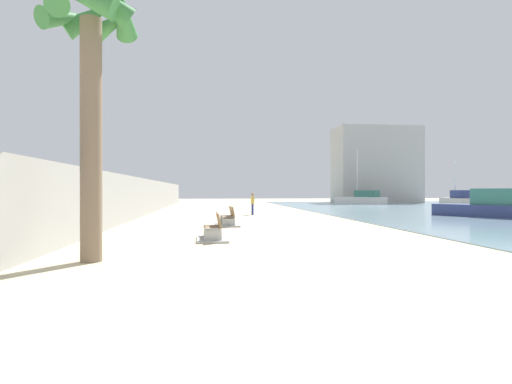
# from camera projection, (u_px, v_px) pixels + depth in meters

# --- Properties ---
(ground_plane) EXTENTS (120.00, 120.00, 0.00)m
(ground_plane) POSITION_uv_depth(u_px,v_px,m) (245.00, 215.00, 29.07)
(ground_plane) COLOR #C6B793
(seawall) EXTENTS (0.80, 64.00, 2.64)m
(seawall) POSITION_uv_depth(u_px,v_px,m) (139.00, 197.00, 28.19)
(seawall) COLOR #9E9E99
(seawall) RESTS_ON ground
(palm_tree) EXTENTS (2.68, 2.66, 7.19)m
(palm_tree) POSITION_uv_depth(u_px,v_px,m) (91.00, 50.00, 10.10)
(palm_tree) COLOR #7A6651
(palm_tree) RESTS_ON ground
(bench_near) EXTENTS (1.14, 2.12, 0.98)m
(bench_near) POSITION_uv_depth(u_px,v_px,m) (213.00, 234.00, 14.51)
(bench_near) COLOR #9E9E99
(bench_near) RESTS_ON ground
(bench_far) EXTENTS (1.20, 2.15, 0.98)m
(bench_far) POSITION_uv_depth(u_px,v_px,m) (228.00, 221.00, 20.42)
(bench_far) COLOR #9E9E99
(bench_far) RESTS_ON ground
(person_walking) EXTENTS (0.25, 0.52, 1.62)m
(person_walking) POSITION_uv_depth(u_px,v_px,m) (253.00, 202.00, 29.58)
(person_walking) COLOR navy
(person_walking) RESTS_ON ground
(boat_nearest) EXTENTS (4.70, 6.14, 1.88)m
(boat_nearest) POSITION_uv_depth(u_px,v_px,m) (485.00, 207.00, 26.83)
(boat_nearest) COLOR navy
(boat_nearest) RESTS_ON water_bay
(boat_far_right) EXTENTS (2.25, 5.54, 5.76)m
(boat_far_right) POSITION_uv_depth(u_px,v_px,m) (457.00, 200.00, 45.89)
(boat_far_right) COLOR beige
(boat_far_right) RESTS_ON water_bay
(boat_far_left) EXTENTS (5.29, 7.36, 7.32)m
(boat_far_left) POSITION_uv_depth(u_px,v_px,m) (361.00, 199.00, 54.13)
(boat_far_left) COLOR white
(boat_far_left) RESTS_ON water_bay
(harbor_building) EXTENTS (12.00, 6.00, 11.05)m
(harbor_building) POSITION_uv_depth(u_px,v_px,m) (376.00, 165.00, 59.40)
(harbor_building) COLOR #ADAAA3
(harbor_building) RESTS_ON ground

